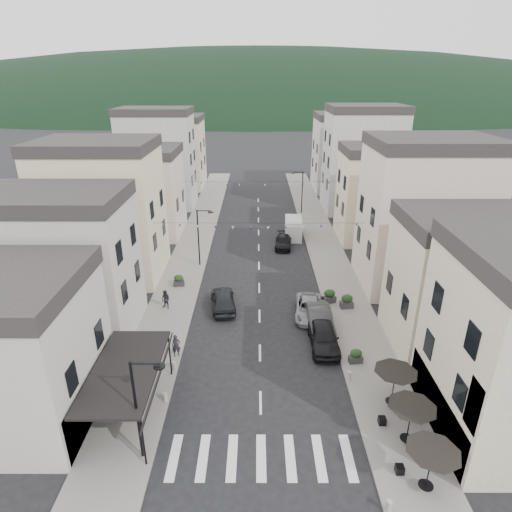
{
  "coord_description": "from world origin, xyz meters",
  "views": [
    {
      "loc": [
        -0.24,
        -14.2,
        18.22
      ],
      "look_at": [
        -0.29,
        20.33,
        3.5
      ],
      "focal_mm": 30.0,
      "sensor_mm": 36.0,
      "label": 1
    }
  ],
  "objects_px": {
    "pedestrian_b": "(166,300)",
    "parked_car_d": "(283,242)",
    "parked_car_b": "(319,319)",
    "parked_car_c": "(309,308)",
    "delivery_van": "(293,227)",
    "parked_car_a": "(324,336)",
    "parked_car_e": "(223,300)",
    "pedestrian_a": "(176,346)"
  },
  "relations": [
    {
      "from": "parked_car_a",
      "to": "parked_car_e",
      "type": "height_order",
      "value": "parked_car_a"
    },
    {
      "from": "parked_car_a",
      "to": "pedestrian_b",
      "type": "bearing_deg",
      "value": 157.36
    },
    {
      "from": "parked_car_a",
      "to": "delivery_van",
      "type": "xyz_separation_m",
      "value": [
        -0.4,
        22.81,
        0.32
      ]
    },
    {
      "from": "delivery_van",
      "to": "parked_car_b",
      "type": "bearing_deg",
      "value": -85.52
    },
    {
      "from": "parked_car_d",
      "to": "pedestrian_a",
      "type": "relative_size",
      "value": 2.66
    },
    {
      "from": "parked_car_c",
      "to": "delivery_van",
      "type": "relative_size",
      "value": 0.96
    },
    {
      "from": "parked_car_a",
      "to": "parked_car_c",
      "type": "relative_size",
      "value": 1.02
    },
    {
      "from": "parked_car_c",
      "to": "pedestrian_a",
      "type": "xyz_separation_m",
      "value": [
        -9.84,
        -5.64,
        0.27
      ]
    },
    {
      "from": "parked_car_c",
      "to": "pedestrian_b",
      "type": "bearing_deg",
      "value": -178.7
    },
    {
      "from": "parked_car_d",
      "to": "parked_car_e",
      "type": "relative_size",
      "value": 0.92
    },
    {
      "from": "pedestrian_b",
      "to": "parked_car_b",
      "type": "bearing_deg",
      "value": 11.97
    },
    {
      "from": "parked_car_a",
      "to": "parked_car_d",
      "type": "bearing_deg",
      "value": 95.55
    },
    {
      "from": "parked_car_c",
      "to": "delivery_van",
      "type": "height_order",
      "value": "delivery_van"
    },
    {
      "from": "parked_car_a",
      "to": "pedestrian_b",
      "type": "distance_m",
      "value": 13.48
    },
    {
      "from": "parked_car_e",
      "to": "parked_car_b",
      "type": "bearing_deg",
      "value": 149.83
    },
    {
      "from": "pedestrian_a",
      "to": "parked_car_a",
      "type": "bearing_deg",
      "value": -7.08
    },
    {
      "from": "parked_car_a",
      "to": "parked_car_c",
      "type": "distance_m",
      "value": 4.34
    },
    {
      "from": "parked_car_e",
      "to": "pedestrian_b",
      "type": "height_order",
      "value": "pedestrian_b"
    },
    {
      "from": "parked_car_e",
      "to": "pedestrian_b",
      "type": "bearing_deg",
      "value": -5.38
    },
    {
      "from": "delivery_van",
      "to": "pedestrian_b",
      "type": "height_order",
      "value": "delivery_van"
    },
    {
      "from": "delivery_van",
      "to": "pedestrian_b",
      "type": "bearing_deg",
      "value": -121.01
    },
    {
      "from": "parked_car_a",
      "to": "parked_car_d",
      "type": "height_order",
      "value": "parked_car_a"
    },
    {
      "from": "pedestrian_a",
      "to": "parked_car_b",
      "type": "bearing_deg",
      "value": 4.88
    },
    {
      "from": "parked_car_a",
      "to": "parked_car_d",
      "type": "xyz_separation_m",
      "value": [
        -1.8,
        19.36,
        -0.2
      ]
    },
    {
      "from": "parked_car_d",
      "to": "pedestrian_b",
      "type": "xyz_separation_m",
      "value": [
        -10.62,
        -14.12,
        0.3
      ]
    },
    {
      "from": "pedestrian_b",
      "to": "pedestrian_a",
      "type": "bearing_deg",
      "value": -47.68
    },
    {
      "from": "parked_car_c",
      "to": "delivery_van",
      "type": "bearing_deg",
      "value": 95.35
    },
    {
      "from": "parked_car_e",
      "to": "parked_car_c",
      "type": "bearing_deg",
      "value": 162.99
    },
    {
      "from": "parked_car_d",
      "to": "parked_car_b",
      "type": "bearing_deg",
      "value": -78.81
    },
    {
      "from": "pedestrian_a",
      "to": "parked_car_c",
      "type": "bearing_deg",
      "value": 15.4
    },
    {
      "from": "parked_car_b",
      "to": "pedestrian_b",
      "type": "bearing_deg",
      "value": 164.66
    },
    {
      "from": "pedestrian_b",
      "to": "parked_car_d",
      "type": "bearing_deg",
      "value": 78.33
    },
    {
      "from": "parked_car_b",
      "to": "parked_car_d",
      "type": "bearing_deg",
      "value": 94.0
    },
    {
      "from": "delivery_van",
      "to": "pedestrian_b",
      "type": "xyz_separation_m",
      "value": [
        -12.01,
        -17.57,
        -0.22
      ]
    },
    {
      "from": "parked_car_d",
      "to": "pedestrian_a",
      "type": "xyz_separation_m",
      "value": [
        -8.6,
        -20.7,
        0.31
      ]
    },
    {
      "from": "parked_car_b",
      "to": "parked_car_c",
      "type": "bearing_deg",
      "value": 103.78
    },
    {
      "from": "parked_car_b",
      "to": "pedestrian_a",
      "type": "height_order",
      "value": "pedestrian_a"
    },
    {
      "from": "parked_car_a",
      "to": "parked_car_d",
      "type": "distance_m",
      "value": 19.44
    },
    {
      "from": "parked_car_b",
      "to": "delivery_van",
      "type": "xyz_separation_m",
      "value": [
        -0.4,
        20.51,
        0.33
      ]
    },
    {
      "from": "parked_car_d",
      "to": "parked_car_e",
      "type": "bearing_deg",
      "value": -107.59
    },
    {
      "from": "parked_car_d",
      "to": "delivery_van",
      "type": "bearing_deg",
      "value": 73.15
    },
    {
      "from": "parked_car_a",
      "to": "parked_car_b",
      "type": "bearing_deg",
      "value": 90.24
    }
  ]
}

